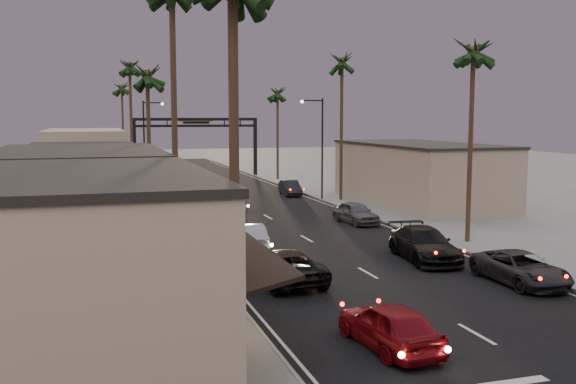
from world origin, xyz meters
TOP-DOWN VIEW (x-y plane):
  - ground at (0.00, 40.00)m, footprint 200.00×200.00m
  - road at (0.00, 45.00)m, footprint 14.00×120.00m
  - sidewalk_left at (-9.50, 52.00)m, footprint 5.00×92.00m
  - sidewalk_right at (9.50, 52.00)m, footprint 5.00×92.00m
  - storefront_near at (-13.00, 12.00)m, footprint 8.00×12.00m
  - storefront_mid at (-13.00, 26.00)m, footprint 8.00×14.00m
  - storefront_far at (-13.00, 42.00)m, footprint 8.00×16.00m
  - storefront_dist at (-13.00, 65.00)m, footprint 8.00×20.00m
  - building_right at (14.00, 40.00)m, footprint 8.00×18.00m
  - arch at (0.00, 70.00)m, footprint 15.20×0.40m
  - streetlight_right at (6.92, 45.00)m, footprint 2.13×0.30m
  - streetlight_left at (-6.92, 58.00)m, footprint 2.13×0.30m
  - palm_lc at (-8.60, 36.00)m, footprint 3.20×3.20m
  - palm_ld at (-8.60, 55.00)m, footprint 3.20×3.20m
  - palm_ra at (8.60, 24.00)m, footprint 3.20×3.20m
  - palm_rb at (8.60, 44.00)m, footprint 3.20×3.20m
  - palm_rc at (8.60, 64.00)m, footprint 3.20×3.20m
  - palm_far at (-8.30, 78.00)m, footprint 3.20×3.20m
  - oncoming_red at (-3.45, 9.67)m, footprint 2.19×4.62m
  - oncoming_pickup at (-4.39, 18.57)m, footprint 3.14×5.73m
  - oncoming_silver at (-4.19, 25.81)m, footprint 1.92×4.64m
  - oncoming_white at (-4.65, 31.31)m, footprint 2.36×5.11m
  - oncoming_dgrey at (-2.14, 40.38)m, footprint 2.29×5.15m
  - curbside_near at (5.67, 15.24)m, footprint 2.36×5.10m
  - curbside_black at (3.93, 20.74)m, footprint 3.00×6.02m
  - curbside_grey at (5.08, 32.41)m, footprint 2.28×4.61m
  - curbside_far at (5.51, 49.14)m, footprint 1.84×4.39m

SIDE VIEW (x-z plane):
  - ground at x=0.00m, z-range 0.00..0.00m
  - road at x=0.00m, z-range -0.01..0.01m
  - sidewalk_left at x=-9.50m, z-range 0.00..0.12m
  - sidewalk_right at x=9.50m, z-range 0.00..0.12m
  - curbside_far at x=5.51m, z-range 0.00..1.41m
  - curbside_near at x=5.67m, z-range 0.00..1.42m
  - oncoming_white at x=-4.65m, z-range 0.00..1.45m
  - oncoming_silver at x=-4.19m, z-range 0.00..1.50m
  - curbside_grey at x=5.08m, z-range 0.00..1.51m
  - oncoming_pickup at x=-4.39m, z-range 0.00..1.52m
  - oncoming_red at x=-3.45m, z-range 0.00..1.53m
  - curbside_black at x=3.93m, z-range 0.00..1.68m
  - oncoming_dgrey at x=-2.14m, z-range 0.00..1.72m
  - storefront_far at x=-13.00m, z-range 0.00..5.00m
  - building_right at x=14.00m, z-range 0.00..5.00m
  - storefront_near at x=-13.00m, z-range 0.00..5.50m
  - storefront_mid at x=-13.00m, z-range 0.00..5.50m
  - storefront_dist at x=-13.00m, z-range 0.00..6.00m
  - streetlight_right at x=6.92m, z-range 0.83..9.83m
  - streetlight_left at x=-6.92m, z-range 0.83..9.83m
  - arch at x=0.00m, z-range 1.90..9.17m
  - palm_lc at x=-8.60m, z-range 4.37..16.57m
  - palm_rc at x=8.60m, z-range 4.37..16.57m
  - palm_ra at x=8.60m, z-range 4.84..18.04m
  - palm_far at x=-8.30m, z-range 4.84..18.04m
  - palm_ld at x=-8.60m, z-range 5.32..19.52m
  - palm_rb at x=8.60m, z-range 5.32..19.52m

